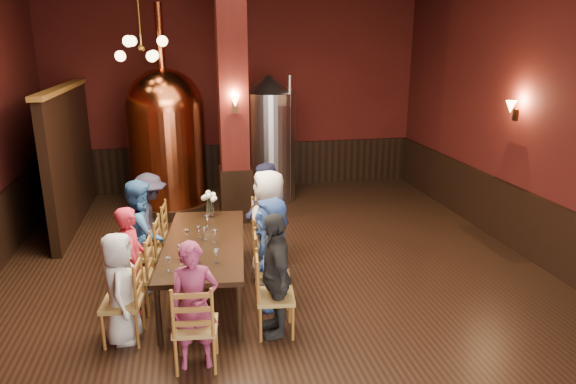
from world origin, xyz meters
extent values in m
plane|color=black|center=(0.00, 0.00, 0.00)|extent=(10.00, 10.00, 0.00)
cube|color=#45110E|center=(0.00, 5.00, 2.25)|extent=(8.00, 0.02, 4.50)
cube|color=#45110E|center=(0.00, -5.00, 2.25)|extent=(8.00, 0.02, 4.50)
cube|color=#45110E|center=(4.00, 0.00, 2.25)|extent=(0.02, 10.00, 4.50)
cube|color=black|center=(3.96, 0.00, 0.50)|extent=(0.08, 9.90, 1.00)
cube|color=black|center=(0.00, 4.96, 0.50)|extent=(7.90, 0.08, 1.00)
cube|color=#45110E|center=(-0.30, 2.80, 2.25)|extent=(0.58, 0.58, 4.50)
cube|color=black|center=(-3.20, 3.20, 1.20)|extent=(0.22, 3.50, 2.40)
cube|color=black|center=(-0.99, -0.09, 0.72)|extent=(1.25, 2.49, 0.06)
cylinder|color=black|center=(-1.54, -1.18, 0.34)|extent=(0.07, 0.07, 0.69)
cylinder|color=black|center=(-0.67, -1.27, 0.34)|extent=(0.07, 0.07, 0.69)
cylinder|color=black|center=(-1.30, 1.09, 0.34)|extent=(0.07, 0.07, 0.69)
cylinder|color=black|center=(-0.43, 0.99, 0.34)|extent=(0.07, 0.07, 0.69)
imported|color=silver|center=(-1.94, -1.00, 0.64)|extent=(0.41, 0.63, 1.28)
imported|color=#B41E2F|center=(-1.87, -0.33, 0.68)|extent=(0.37, 0.52, 1.35)
imported|color=#2C5A93|center=(-1.80, 0.33, 0.75)|extent=(0.40, 0.75, 1.50)
imported|color=black|center=(-1.72, 0.99, 0.71)|extent=(0.63, 0.97, 1.41)
imported|color=black|center=(-0.25, -1.18, 0.73)|extent=(0.39, 0.86, 1.45)
imported|color=#3A61B0|center=(-0.18, -0.51, 0.71)|extent=(0.53, 1.35, 1.42)
imported|color=white|center=(-0.11, 0.14, 0.80)|extent=(0.59, 0.83, 1.59)
imported|color=#1A1A34|center=(-0.03, 0.81, 0.76)|extent=(0.50, 0.80, 1.52)
imported|color=#812B4E|center=(-1.15, -1.63, 0.68)|extent=(0.50, 0.33, 1.36)
cylinder|color=black|center=(-1.52, 3.67, 0.09)|extent=(1.65, 1.65, 0.18)
cylinder|color=#B55029|center=(-1.52, 3.67, 1.10)|extent=(1.55, 1.55, 1.83)
sphere|color=#B55029|center=(-1.52, 3.67, 2.01)|extent=(1.46, 1.46, 1.46)
cylinder|color=#B55029|center=(-1.52, 3.67, 3.29)|extent=(0.15, 0.15, 1.19)
cylinder|color=#B2B2B7|center=(0.52, 3.94, 1.12)|extent=(1.41, 1.41, 2.23)
cone|color=#B2B2B7|center=(0.52, 3.94, 2.41)|extent=(1.07, 1.07, 0.36)
cylinder|color=#B2B2B7|center=(0.88, 3.58, 1.34)|extent=(0.07, 0.07, 2.50)
cylinder|color=white|center=(-0.86, 0.87, 0.85)|extent=(0.11, 0.11, 0.21)
camera|label=1|loc=(-1.13, -6.33, 3.25)|focal=32.00mm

